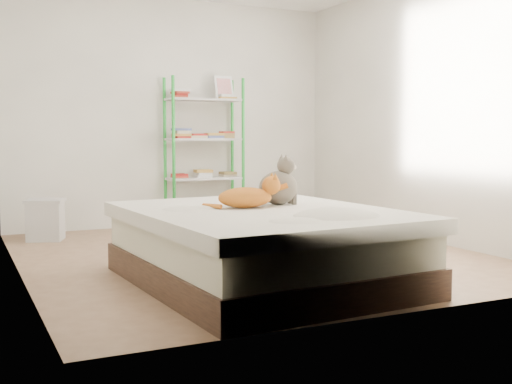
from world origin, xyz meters
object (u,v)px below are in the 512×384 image
white_bin (45,220)px  grey_cat (278,180)px  orange_cat (245,195)px  cardboard_box (262,219)px  bed (261,246)px  shelf_unit (205,154)px

white_bin → grey_cat: bearing=-59.9°
orange_cat → grey_cat: bearing=25.2°
orange_cat → cardboard_box: bearing=69.0°
bed → orange_cat: bearing=115.9°
bed → white_bin: (-1.13, 2.60, -0.05)m
orange_cat → white_bin: size_ratio=1.05×
shelf_unit → grey_cat: bearing=-99.3°
cardboard_box → white_bin: (-2.04, 0.75, 0.02)m
grey_cat → shelf_unit: shelf_unit is taller
orange_cat → white_bin: 2.72m
bed → white_bin: bed is taller
bed → orange_cat: orange_cat is taller
orange_cat → grey_cat: (0.32, 0.10, 0.09)m
orange_cat → shelf_unit: size_ratio=0.27×
shelf_unit → white_bin: bearing=-169.9°
grey_cat → cardboard_box: 1.84m
bed → orange_cat: size_ratio=4.65×
grey_cat → cardboard_box: bearing=-17.7°
cardboard_box → grey_cat: bearing=-89.5°
grey_cat → bed: bearing=136.0°
bed → white_bin: size_ratio=4.90×
bed → grey_cat: bearing=38.1°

